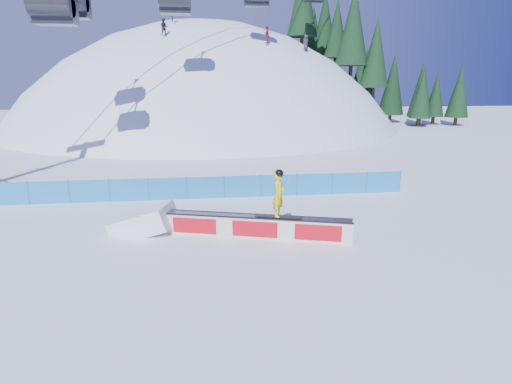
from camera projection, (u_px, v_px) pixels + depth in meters
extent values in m
plane|color=white|center=(206.00, 228.00, 17.27)|extent=(160.00, 160.00, 0.00)
sphere|color=white|center=(209.00, 241.00, 62.25)|extent=(64.00, 64.00, 64.00)
cylinder|color=#312013|center=(307.00, 41.00, 53.11)|extent=(0.50, 0.50, 1.40)
cone|color=black|center=(308.00, 10.00, 52.08)|extent=(2.85, 2.85, 6.48)
cylinder|color=#312013|center=(313.00, 43.00, 52.27)|extent=(0.50, 0.50, 1.40)
cone|color=black|center=(314.00, 7.00, 51.08)|extent=(3.37, 3.37, 7.65)
cylinder|color=#312013|center=(342.00, 65.00, 54.69)|extent=(0.50, 0.50, 1.40)
cone|color=black|center=(344.00, 28.00, 53.44)|extent=(3.61, 3.61, 8.20)
cylinder|color=#312013|center=(334.00, 71.00, 60.68)|extent=(0.50, 0.50, 1.40)
cone|color=black|center=(336.00, 35.00, 59.31)|extent=(3.96, 3.96, 8.99)
cylinder|color=#312013|center=(340.00, 70.00, 58.43)|extent=(0.50, 0.50, 1.40)
cone|color=black|center=(342.00, 37.00, 57.20)|extent=(3.52, 3.52, 8.01)
cylinder|color=#312013|center=(352.00, 81.00, 58.73)|extent=(0.50, 0.50, 1.40)
cone|color=black|center=(354.00, 41.00, 57.26)|extent=(4.30, 4.30, 9.76)
cylinder|color=#312013|center=(373.00, 101.00, 58.00)|extent=(0.50, 0.50, 1.40)
cone|color=black|center=(375.00, 72.00, 56.91)|extent=(3.05, 3.05, 6.92)
cylinder|color=#312013|center=(372.00, 113.00, 62.09)|extent=(0.50, 0.50, 1.40)
cone|color=black|center=(374.00, 85.00, 60.95)|extent=(3.21, 3.21, 7.30)
cylinder|color=#312013|center=(381.00, 117.00, 63.55)|extent=(0.50, 0.50, 1.40)
cone|color=black|center=(384.00, 86.00, 62.27)|extent=(3.67, 3.67, 8.34)
cylinder|color=#312013|center=(407.00, 119.00, 60.20)|extent=(0.50, 0.50, 1.40)
cone|color=black|center=(411.00, 82.00, 58.75)|extent=(4.24, 4.24, 9.63)
cylinder|color=#312013|center=(409.00, 119.00, 59.71)|extent=(0.50, 0.50, 1.40)
cone|color=black|center=(412.00, 86.00, 58.40)|extent=(3.76, 3.76, 8.55)
cylinder|color=#312013|center=(420.00, 117.00, 63.72)|extent=(0.50, 0.50, 1.40)
cone|color=black|center=(423.00, 84.00, 62.37)|extent=(3.92, 3.92, 8.92)
cylinder|color=#312013|center=(429.00, 118.00, 61.28)|extent=(0.50, 0.50, 1.40)
cone|color=black|center=(432.00, 93.00, 60.25)|extent=(2.86, 2.86, 6.51)
cube|color=#1B77C2|center=(206.00, 188.00, 21.41)|extent=(22.00, 0.03, 1.20)
cylinder|color=#3B446A|center=(28.00, 192.00, 20.34)|extent=(0.05, 0.05, 1.30)
cylinder|color=#3B446A|center=(69.00, 191.00, 20.57)|extent=(0.05, 0.05, 1.30)
cylinder|color=#3B446A|center=(109.00, 190.00, 20.81)|extent=(0.05, 0.05, 1.30)
cylinder|color=#3B446A|center=(148.00, 189.00, 21.04)|extent=(0.05, 0.05, 1.30)
cylinder|color=#3B446A|center=(187.00, 187.00, 21.28)|extent=(0.05, 0.05, 1.30)
cylinder|color=#3B446A|center=(224.00, 186.00, 21.52)|extent=(0.05, 0.05, 1.30)
cylinder|color=#3B446A|center=(261.00, 185.00, 21.75)|extent=(0.05, 0.05, 1.30)
cylinder|color=#3B446A|center=(297.00, 184.00, 21.99)|extent=(0.05, 0.05, 1.30)
cylinder|color=#3B446A|center=(332.00, 183.00, 22.22)|extent=(0.05, 0.05, 1.30)
cylinder|color=#3B446A|center=(366.00, 182.00, 22.46)|extent=(0.05, 0.05, 1.30)
cylinder|color=#3B446A|center=(400.00, 181.00, 22.69)|extent=(0.05, 0.05, 1.30)
cylinder|color=#24252A|center=(51.00, 4.00, 23.51)|extent=(2.40, 1.50, 1.50)
cube|color=silver|center=(256.00, 227.00, 16.11)|extent=(7.50, 2.59, 0.86)
cube|color=gray|center=(256.00, 217.00, 15.99)|extent=(7.44, 2.59, 0.04)
cube|color=black|center=(255.00, 218.00, 15.75)|extent=(7.38, 2.16, 0.06)
cube|color=black|center=(257.00, 214.00, 16.23)|extent=(7.38, 2.16, 0.06)
cube|color=red|center=(255.00, 229.00, 15.88)|extent=(7.01, 2.04, 0.65)
cube|color=red|center=(257.00, 225.00, 16.35)|extent=(7.01, 2.04, 0.65)
cube|color=black|center=(279.00, 216.00, 15.84)|extent=(1.87, 0.83, 0.04)
imported|color=#FFE80A|center=(279.00, 194.00, 15.59)|extent=(0.70, 0.78, 1.79)
sphere|color=black|center=(279.00, 173.00, 15.37)|extent=(0.33, 0.33, 0.33)
imported|color=black|center=(164.00, 27.00, 40.77)|extent=(0.82, 0.65, 1.65)
imported|color=#B71A3B|center=(267.00, 35.00, 42.04)|extent=(0.73, 1.05, 1.65)
imported|color=#1A389F|center=(171.00, 14.00, 45.35)|extent=(0.80, 1.16, 1.65)
imported|color=#292929|center=(306.00, 42.00, 45.07)|extent=(0.53, 0.81, 1.65)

